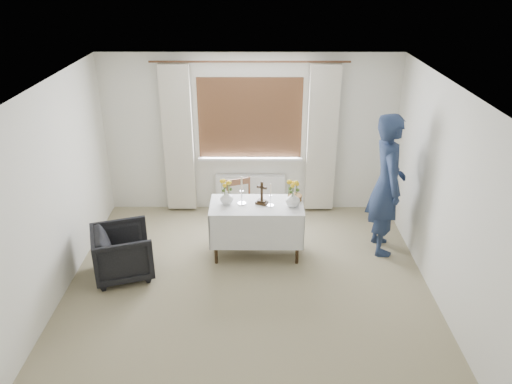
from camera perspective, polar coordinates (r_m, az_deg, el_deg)
ground at (r=6.10m, az=-0.94°, el=-12.39°), size 5.00×5.00×0.00m
altar_table at (r=6.79m, az=0.06°, el=-4.30°), size 1.24×0.64×0.76m
wooden_chair at (r=7.23m, az=-1.60°, el=-1.99°), size 0.50×0.50×0.85m
armchair at (r=6.61m, az=-14.97°, el=-6.68°), size 0.91×0.90×0.66m
person at (r=6.87m, az=14.73°, el=0.80°), size 0.48×0.72×1.96m
radiator at (r=8.02m, az=-0.65°, el=-0.07°), size 1.10×0.10×0.60m
wooden_cross at (r=6.56m, az=0.67°, el=-0.09°), size 0.18×0.16×0.32m
candlestick_left at (r=6.54m, az=-1.65°, el=0.19°), size 0.14×0.14×0.39m
candlestick_right at (r=6.51m, az=1.68°, el=-0.34°), size 0.11×0.11×0.32m
flower_vase_left at (r=6.60m, az=-3.38°, el=-0.62°), size 0.19×0.19×0.18m
flower_vase_right at (r=6.54m, az=4.21°, el=-0.83°), size 0.20×0.20×0.20m
wicker_basket at (r=6.74m, az=4.45°, el=-0.63°), size 0.21×0.21×0.07m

